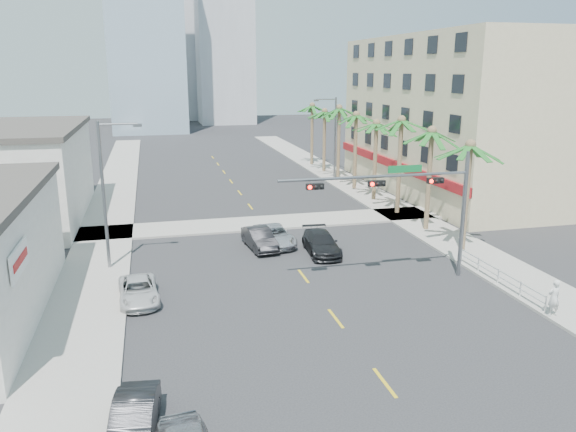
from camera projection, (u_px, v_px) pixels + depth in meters
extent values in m
plane|color=#262628|center=(366.00, 358.00, 23.75)|extent=(260.00, 260.00, 0.00)
cube|color=gray|center=(414.00, 220.00, 45.29)|extent=(4.00, 120.00, 0.15)
cube|color=gray|center=(103.00, 241.00, 39.76)|extent=(4.00, 120.00, 0.15)
cube|color=gray|center=(263.00, 223.00, 44.40)|extent=(80.00, 4.00, 0.15)
cube|color=#C7B78C|center=(466.00, 115.00, 55.12)|extent=(15.00, 28.00, 15.00)
cube|color=maroon|center=(392.00, 164.00, 54.50)|extent=(0.30, 28.00, 0.80)
cube|color=beige|center=(8.00, 176.00, 44.66)|extent=(11.00, 18.00, 7.20)
cube|color=#99B2C6|center=(144.00, 3.00, 105.13)|extent=(14.00, 14.00, 48.00)
cube|color=#ADADB2|center=(166.00, 31.00, 135.23)|extent=(16.00, 16.00, 42.00)
cylinder|color=slate|center=(463.00, 217.00, 32.43)|extent=(0.24, 0.24, 7.20)
cylinder|color=slate|center=(376.00, 177.00, 30.51)|extent=(11.00, 0.16, 0.16)
cube|color=#0C662D|center=(405.00, 169.00, 30.81)|extent=(2.00, 0.05, 0.40)
cube|color=black|center=(435.00, 180.00, 31.26)|extent=(0.95, 0.28, 0.32)
sphere|color=#FF0C05|center=(431.00, 181.00, 31.04)|extent=(0.22, 0.22, 0.22)
cube|color=black|center=(377.00, 183.00, 30.46)|extent=(0.95, 0.28, 0.32)
sphere|color=#FF0C05|center=(372.00, 184.00, 30.23)|extent=(0.22, 0.22, 0.22)
cube|color=black|center=(315.00, 186.00, 29.65)|extent=(0.95, 0.28, 0.32)
sphere|color=#FF0C05|center=(310.00, 187.00, 29.43)|extent=(0.22, 0.22, 0.22)
cylinder|color=brown|center=(466.00, 199.00, 36.79)|extent=(0.36, 0.36, 7.20)
cylinder|color=brown|center=(429.00, 182.00, 41.63)|extent=(0.36, 0.36, 7.56)
cylinder|color=brown|center=(399.00, 168.00, 46.47)|extent=(0.36, 0.36, 7.92)
cylinder|color=brown|center=(375.00, 162.00, 51.45)|extent=(0.36, 0.36, 7.20)
cylinder|color=brown|center=(355.00, 153.00, 56.29)|extent=(0.36, 0.36, 7.56)
cylinder|color=brown|center=(338.00, 144.00, 61.13)|extent=(0.36, 0.36, 7.92)
cylinder|color=brown|center=(324.00, 142.00, 66.11)|extent=(0.36, 0.36, 7.20)
cylinder|color=brown|center=(312.00, 136.00, 70.95)|extent=(0.36, 0.36, 7.56)
cylinder|color=slate|center=(104.00, 198.00, 33.19)|extent=(0.20, 0.20, 9.00)
cylinder|color=slate|center=(118.00, 124.00, 32.36)|extent=(2.20, 0.12, 0.12)
cube|color=slate|center=(137.00, 125.00, 32.64)|extent=(0.50, 0.25, 0.18)
cylinder|color=slate|center=(335.00, 139.00, 60.91)|extent=(0.20, 0.20, 9.00)
cylinder|color=slate|center=(326.00, 99.00, 59.57)|extent=(2.20, 0.12, 0.12)
cube|color=slate|center=(316.00, 100.00, 59.34)|extent=(0.50, 0.25, 0.18)
cylinder|color=silver|center=(498.00, 276.00, 31.62)|extent=(0.08, 8.00, 0.08)
cylinder|color=silver|center=(499.00, 270.00, 31.53)|extent=(0.08, 8.00, 0.08)
cylinder|color=silver|center=(546.00, 305.00, 27.88)|extent=(0.08, 0.08, 1.00)
cylinder|color=silver|center=(520.00, 290.00, 29.76)|extent=(0.08, 0.08, 1.00)
cylinder|color=silver|center=(498.00, 277.00, 31.64)|extent=(0.08, 0.08, 1.00)
cylinder|color=silver|center=(478.00, 265.00, 33.52)|extent=(0.08, 0.08, 1.00)
cylinder|color=silver|center=(461.00, 255.00, 35.39)|extent=(0.08, 0.08, 1.00)
imported|color=black|center=(134.00, 419.00, 18.50)|extent=(1.85, 4.11, 1.31)
imported|color=silver|center=(138.00, 291.00, 29.42)|extent=(2.25, 4.40, 1.19)
imported|color=black|center=(260.00, 239.00, 38.12)|extent=(1.97, 4.44, 1.42)
imported|color=silver|center=(274.00, 235.00, 39.00)|extent=(2.58, 4.97, 1.34)
imported|color=black|center=(321.00, 243.00, 37.17)|extent=(2.28, 4.95, 1.40)
imported|color=silver|center=(554.00, 298.00, 27.26)|extent=(0.71, 0.49, 1.88)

